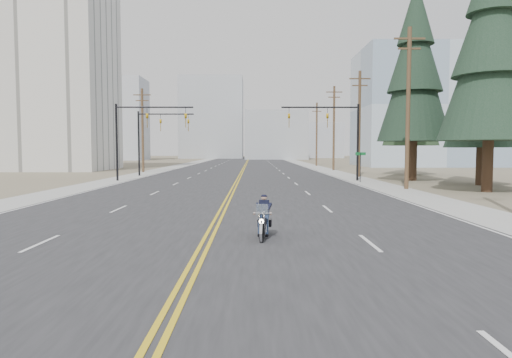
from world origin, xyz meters
name	(u,v)px	position (x,y,z in m)	size (l,w,h in m)	color
ground_plane	(186,282)	(0.00, 0.00, 0.00)	(400.00, 400.00, 0.00)	#776D56
road	(245,166)	(0.00, 70.00, 0.01)	(20.00, 200.00, 0.01)	#303033
sidewalk_left	(179,166)	(-11.50, 70.00, 0.01)	(3.00, 200.00, 0.01)	#A5A5A0
sidewalk_right	(311,166)	(11.50, 70.00, 0.01)	(3.00, 200.00, 0.01)	#A5A5A0
traffic_mast_left	(139,127)	(-8.98, 32.00, 4.94)	(7.10, 0.26, 7.00)	black
traffic_mast_right	(336,127)	(8.98, 32.00, 4.94)	(7.10, 0.26, 7.00)	black
traffic_mast_far	(154,131)	(-9.31, 40.00, 4.87)	(6.10, 0.26, 7.00)	black
street_sign	(360,162)	(10.80, 30.00, 1.80)	(0.90, 0.06, 2.62)	black
utility_pole_b	(408,106)	(12.50, 23.00, 5.98)	(2.20, 0.30, 11.50)	brown
utility_pole_c	(359,122)	(12.50, 38.00, 5.73)	(2.20, 0.30, 11.00)	brown
utility_pole_d	(334,127)	(12.50, 53.00, 5.98)	(2.20, 0.30, 11.50)	brown
utility_pole_e	(317,133)	(12.50, 70.00, 5.73)	(2.20, 0.30, 11.00)	brown
utility_pole_left	(143,129)	(-12.50, 48.00, 5.48)	(2.20, 0.30, 10.50)	brown
apartment_block	(43,63)	(-28.00, 55.00, 15.00)	(18.00, 14.00, 30.00)	silver
glass_building	(429,108)	(32.00, 70.00, 10.00)	(24.00, 16.00, 20.00)	#9EB5CC
haze_bldg_a	(119,120)	(-35.00, 115.00, 11.00)	(14.00, 12.00, 22.00)	#B7BCC6
haze_bldg_b	(276,135)	(8.00, 125.00, 7.00)	(18.00, 14.00, 14.00)	#ADB2B7
haze_bldg_c	(400,126)	(40.00, 110.00, 9.00)	(16.00, 12.00, 18.00)	#B7BCC6
haze_bldg_d	(212,118)	(-12.00, 140.00, 13.00)	(20.00, 15.00, 26.00)	#ADB2B7
haze_bldg_e	(321,141)	(25.00, 150.00, 6.00)	(14.00, 14.00, 12.00)	#B7BCC6
haze_bldg_f	(85,133)	(-50.00, 130.00, 8.00)	(12.00, 12.00, 16.00)	#ADB2B7
motorcyclist	(263,217)	(1.77, 4.87, 0.70)	(0.77, 1.80, 1.41)	black
conifer_near	(492,42)	(17.25, 20.92, 9.98)	(6.57, 6.57, 17.38)	#382619
conifer_mid	(483,76)	(19.70, 26.76, 8.72)	(5.70, 5.70, 15.19)	#382619
conifer_tall	(415,66)	(16.18, 32.23, 10.45)	(6.55, 6.55, 18.19)	#382619
conifer_far	(411,90)	(19.31, 42.12, 9.55)	(6.22, 6.22, 16.65)	#382619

